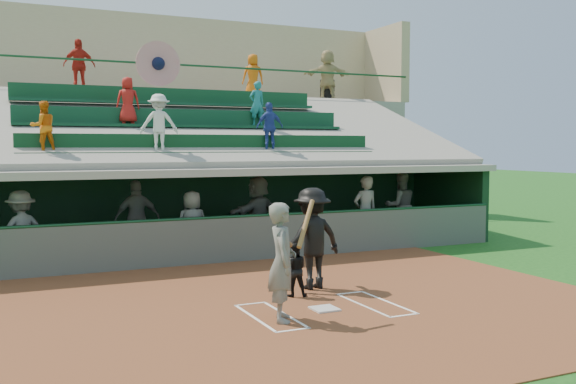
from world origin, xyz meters
name	(u,v)px	position (x,y,z in m)	size (l,w,h in m)	color
ground	(324,311)	(0.00, 0.00, 0.00)	(100.00, 100.00, 0.00)	#184E16
dirt_slab	(311,304)	(0.00, 0.50, 0.01)	(11.00, 9.00, 0.02)	brown
home_plate	(324,309)	(0.00, 0.00, 0.04)	(0.43, 0.43, 0.03)	silver
batters_box_chalk	(324,309)	(0.00, 0.00, 0.02)	(2.65, 1.85, 0.01)	white
dugout_floor	(207,251)	(0.00, 6.75, 0.02)	(16.00, 3.50, 0.04)	gray
concourse_slab	(150,161)	(0.00, 13.50, 2.30)	(20.00, 3.00, 4.60)	gray
grandstand	(170,164)	(-0.01, 10.51, 2.26)	(20.40, 10.40, 7.80)	#525852
batter_at_plate	(282,262)	(-0.94, -0.33, 0.99)	(0.96, 0.83, 1.95)	#5B5E58
catcher	(294,270)	(-0.05, 1.11, 0.53)	(0.49, 0.38, 1.01)	black
home_umpire	(312,238)	(0.56, 1.59, 1.02)	(1.29, 0.74, 2.00)	black
dugout_bench	(193,237)	(-0.03, 7.89, 0.25)	(14.19, 0.43, 0.43)	olive
dugout_player_a	(21,231)	(-4.62, 5.71, 0.95)	(1.17, 0.67, 1.81)	#5C5E59
dugout_player_b	(137,219)	(-1.88, 6.54, 1.01)	(1.14, 0.47, 1.95)	#5E615C
dugout_player_c	(192,225)	(-0.69, 5.70, 0.89)	(0.83, 0.54, 1.69)	#60625D
dugout_player_d	(258,213)	(1.30, 6.28, 1.04)	(1.85, 0.59, 2.00)	#555752
dugout_player_e	(365,212)	(4.09, 5.36, 1.03)	(0.72, 0.47, 1.98)	#5C5F5A
dugout_player_f	(400,206)	(5.97, 6.40, 1.04)	(0.97, 0.76, 2.00)	#5D605B
trash_bin	(327,91)	(7.10, 13.22, 5.03)	(0.58, 0.58, 0.87)	black
concourse_staff_a	(79,65)	(-2.48, 12.45, 5.46)	(1.01, 0.42, 1.73)	#B51F14
concourse_staff_b	(253,76)	(3.65, 12.56, 5.41)	(0.79, 0.51, 1.61)	#CD5C0C
concourse_staff_c	(327,75)	(6.83, 12.72, 5.59)	(1.83, 0.58, 1.98)	tan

